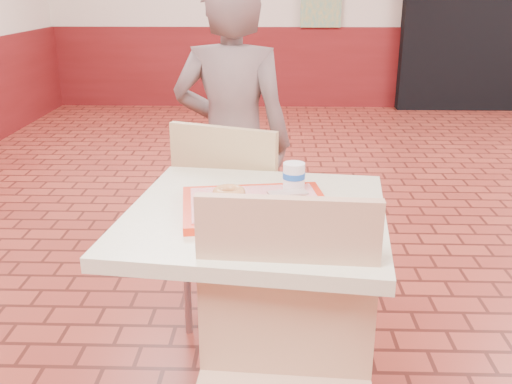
{
  "coord_description": "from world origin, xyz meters",
  "views": [
    {
      "loc": [
        -1.18,
        -2.42,
        1.5
      ],
      "look_at": [
        -1.23,
        -0.78,
        0.9
      ],
      "focal_mm": 40.0,
      "sensor_mm": 36.0,
      "label": 1
    }
  ],
  "objects_px": {
    "main_table": "(256,288)",
    "long_john_donut": "(286,199)",
    "ring_donut": "(229,193)",
    "chair_main_front": "(283,382)",
    "paper_cup": "(294,176)",
    "customer": "(233,144)",
    "serving_tray": "(256,206)",
    "chair_main_back": "(237,219)"
  },
  "relations": [
    {
      "from": "main_table",
      "to": "customer",
      "type": "distance_m",
      "value": 1.03
    },
    {
      "from": "paper_cup",
      "to": "customer",
      "type": "bearing_deg",
      "value": 106.47
    },
    {
      "from": "main_table",
      "to": "customer",
      "type": "height_order",
      "value": "customer"
    },
    {
      "from": "ring_donut",
      "to": "long_john_donut",
      "type": "distance_m",
      "value": 0.19
    },
    {
      "from": "ring_donut",
      "to": "paper_cup",
      "type": "relative_size",
      "value": 1.15
    },
    {
      "from": "chair_main_front",
      "to": "paper_cup",
      "type": "height_order",
      "value": "chair_main_front"
    },
    {
      "from": "serving_tray",
      "to": "paper_cup",
      "type": "bearing_deg",
      "value": 43.48
    },
    {
      "from": "chair_main_back",
      "to": "customer",
      "type": "distance_m",
      "value": 0.45
    },
    {
      "from": "chair_main_front",
      "to": "long_john_donut",
      "type": "distance_m",
      "value": 0.55
    },
    {
      "from": "serving_tray",
      "to": "paper_cup",
      "type": "relative_size",
      "value": 4.96
    },
    {
      "from": "paper_cup",
      "to": "serving_tray",
      "type": "bearing_deg",
      "value": -136.52
    },
    {
      "from": "main_table",
      "to": "long_john_donut",
      "type": "bearing_deg",
      "value": -13.79
    },
    {
      "from": "ring_donut",
      "to": "main_table",
      "type": "bearing_deg",
      "value": -21.47
    },
    {
      "from": "long_john_donut",
      "to": "paper_cup",
      "type": "distance_m",
      "value": 0.14
    },
    {
      "from": "serving_tray",
      "to": "long_john_donut",
      "type": "xyz_separation_m",
      "value": [
        0.09,
        -0.02,
        0.03
      ]
    },
    {
      "from": "long_john_donut",
      "to": "customer",
      "type": "bearing_deg",
      "value": 102.96
    },
    {
      "from": "main_table",
      "to": "ring_donut",
      "type": "height_order",
      "value": "ring_donut"
    },
    {
      "from": "serving_tray",
      "to": "ring_donut",
      "type": "distance_m",
      "value": 0.1
    },
    {
      "from": "customer",
      "to": "serving_tray",
      "type": "xyz_separation_m",
      "value": [
        0.14,
        -1.0,
        0.07
      ]
    },
    {
      "from": "main_table",
      "to": "serving_tray",
      "type": "bearing_deg",
      "value": 0.0
    },
    {
      "from": "serving_tray",
      "to": "main_table",
      "type": "bearing_deg",
      "value": 180.0
    },
    {
      "from": "long_john_donut",
      "to": "paper_cup",
      "type": "height_order",
      "value": "paper_cup"
    },
    {
      "from": "chair_main_front",
      "to": "long_john_donut",
      "type": "bearing_deg",
      "value": 92.23
    },
    {
      "from": "ring_donut",
      "to": "customer",
      "type": "bearing_deg",
      "value": 93.26
    },
    {
      "from": "main_table",
      "to": "long_john_donut",
      "type": "relative_size",
      "value": 5.77
    },
    {
      "from": "customer",
      "to": "paper_cup",
      "type": "xyz_separation_m",
      "value": [
        0.26,
        -0.88,
        0.13
      ]
    },
    {
      "from": "chair_main_front",
      "to": "main_table",
      "type": "bearing_deg",
      "value": 103.67
    },
    {
      "from": "customer",
      "to": "ring_donut",
      "type": "distance_m",
      "value": 0.97
    },
    {
      "from": "ring_donut",
      "to": "serving_tray",
      "type": "bearing_deg",
      "value": -21.47
    },
    {
      "from": "customer",
      "to": "serving_tray",
      "type": "bearing_deg",
      "value": 104.6
    },
    {
      "from": "main_table",
      "to": "serving_tray",
      "type": "relative_size",
      "value": 1.86
    },
    {
      "from": "main_table",
      "to": "paper_cup",
      "type": "bearing_deg",
      "value": 43.48
    },
    {
      "from": "chair_main_back",
      "to": "serving_tray",
      "type": "xyz_separation_m",
      "value": [
        0.1,
        -0.62,
        0.3
      ]
    },
    {
      "from": "customer",
      "to": "ring_donut",
      "type": "xyz_separation_m",
      "value": [
        0.05,
        -0.96,
        0.1
      ]
    },
    {
      "from": "paper_cup",
      "to": "chair_main_back",
      "type": "bearing_deg",
      "value": 113.82
    },
    {
      "from": "chair_main_front",
      "to": "paper_cup",
      "type": "distance_m",
      "value": 0.68
    },
    {
      "from": "customer",
      "to": "main_table",
      "type": "bearing_deg",
      "value": 104.6
    },
    {
      "from": "ring_donut",
      "to": "long_john_donut",
      "type": "bearing_deg",
      "value": -17.56
    },
    {
      "from": "long_john_donut",
      "to": "paper_cup",
      "type": "bearing_deg",
      "value": 79.1
    },
    {
      "from": "serving_tray",
      "to": "long_john_donut",
      "type": "distance_m",
      "value": 0.1
    },
    {
      "from": "paper_cup",
      "to": "long_john_donut",
      "type": "bearing_deg",
      "value": -100.9
    },
    {
      "from": "chair_main_back",
      "to": "ring_donut",
      "type": "xyz_separation_m",
      "value": [
        0.02,
        -0.58,
        0.33
      ]
    }
  ]
}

